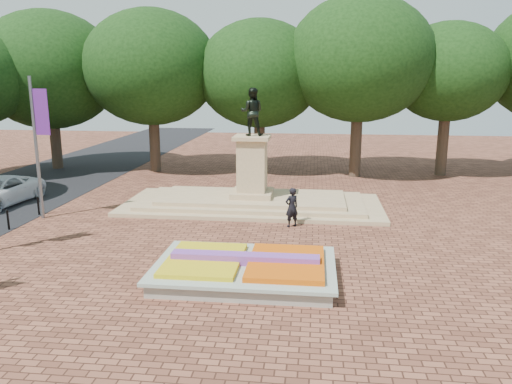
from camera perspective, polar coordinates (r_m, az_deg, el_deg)
ground at (r=19.84m, az=-3.35°, el=-7.48°), size 90.00×90.00×0.00m
flower_bed at (r=17.71m, az=-1.19°, el=-8.72°), size 6.30×4.30×0.91m
monument at (r=27.18m, az=-0.45°, el=0.13°), size 14.00×6.00×6.40m
tree_row_back at (r=36.31m, az=5.30°, el=12.52°), size 44.80×8.80×10.43m
pedestrian at (r=23.59m, az=4.11°, el=-1.75°), size 0.82×0.76×1.89m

